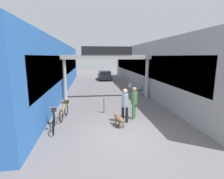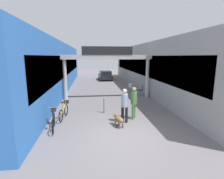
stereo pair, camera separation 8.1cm
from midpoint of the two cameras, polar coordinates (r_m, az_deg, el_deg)
name	(u,v)px [view 2 (the right image)]	position (r m, az deg, el deg)	size (l,w,h in m)	color
ground_plane	(123,134)	(7.98, 3.82, -14.45)	(80.00, 80.00, 0.00)	slate
storefront_left	(52,68)	(18.49, -18.74, 6.81)	(3.00, 26.00, 4.59)	blue
storefront_right	(151,67)	(19.24, 12.74, 7.25)	(3.00, 26.00, 4.59)	#9E9993
arcade_sign_gateway	(107,62)	(14.05, -1.39, 8.94)	(7.40, 0.47, 4.15)	beige
pedestrian_with_dog	(125,103)	(9.05, 4.40, -4.46)	(0.48, 0.48, 1.78)	black
pedestrian_companion	(134,101)	(9.60, 7.39, -3.63)	(0.47, 0.47, 1.77)	#4C7F47
dog_on_leash	(118,119)	(8.69, 2.39, -9.57)	(0.52, 0.85, 0.60)	brown
bicycle_black_nearest	(53,120)	(8.84, -18.34, -9.36)	(0.46, 1.68, 0.98)	black
bicycle_orange_second	(64,110)	(10.14, -15.13, -6.59)	(0.46, 1.68, 0.98)	black
bollard_post_metal	(104,105)	(10.66, -2.37, -5.08)	(0.10, 0.10, 0.96)	gray
cafe_chair_black_nearer	(141,89)	(15.57, 9.72, 0.05)	(0.51, 0.51, 0.89)	gray
cafe_chair_aluminium_farther	(131,87)	(16.87, 6.38, 0.97)	(0.56, 0.56, 0.89)	gray
parked_car_black	(105,75)	(25.74, -2.12, 4.63)	(1.88, 4.04, 1.33)	black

